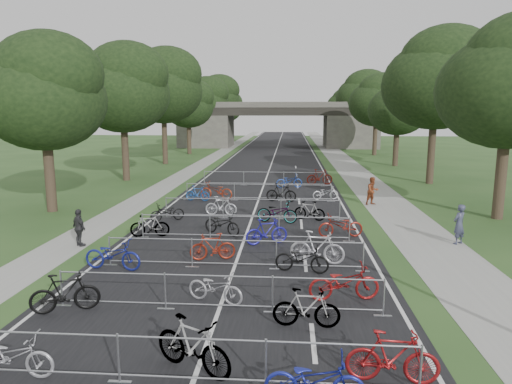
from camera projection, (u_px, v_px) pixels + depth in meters
road at (274, 156)px, 58.55m from camera, size 11.00×140.00×0.01m
sidewalk_right at (337, 156)px, 57.97m from camera, size 3.00×140.00×0.01m
sidewalk_left at (217, 155)px, 59.10m from camera, size 2.00×140.00×0.01m
lane_markings at (274, 156)px, 58.55m from camera, size 0.12×140.00×0.00m
overpass_bridge at (278, 125)px, 72.67m from camera, size 31.00×8.00×7.05m
tree_left_0 at (45, 95)px, 24.79m from camera, size 6.72×6.72×10.25m
tree_right_0 at (512, 85)px, 22.93m from camera, size 7.17×7.17×10.93m
tree_left_1 at (123, 90)px, 36.43m from camera, size 7.56×7.56×11.53m
tree_right_1 at (438, 81)px, 34.55m from camera, size 8.18×8.18×12.47m
tree_left_2 at (164, 87)px, 48.07m from camera, size 8.40×8.40×12.81m
tree_right_2 at (399, 108)px, 46.67m from camera, size 6.16×6.16×9.39m
tree_left_3 at (189, 105)px, 60.14m from camera, size 6.72×6.72×10.25m
tree_right_3 at (378, 101)px, 58.29m from camera, size 7.17×7.17×10.93m
tree_left_4 at (205, 101)px, 71.79m from camera, size 7.56×7.56×11.53m
tree_right_4 at (363, 96)px, 69.90m from camera, size 8.18×8.18×12.47m
tree_left_5 at (217, 98)px, 83.43m from camera, size 8.40×8.40×12.81m
tree_right_5 at (352, 110)px, 82.03m from camera, size 6.16×6.16×9.39m
tree_left_6 at (226, 107)px, 95.50m from camera, size 6.72×6.72×10.25m
tree_right_6 at (345, 105)px, 93.64m from camera, size 7.17×7.17×10.93m
barrier_row_0 at (191, 361)px, 9.35m from camera, size 9.70×0.08×1.10m
barrier_row_1 at (218, 293)px, 12.89m from camera, size 9.70×0.08×1.10m
barrier_row_2 at (234, 254)px, 16.42m from camera, size 9.70×0.08×1.10m
barrier_row_3 at (244, 228)px, 20.16m from camera, size 9.70×0.08×1.10m
barrier_row_4 at (252, 209)px, 24.08m from camera, size 9.70×0.08×1.10m
barrier_row_5 at (258, 192)px, 29.00m from camera, size 9.70×0.08×1.10m
barrier_row_6 at (264, 179)px, 34.89m from camera, size 9.70×0.08×1.10m
bike_0 at (12, 357)px, 9.66m from camera, size 1.86×0.70×0.97m
bike_1 at (193, 345)px, 9.84m from camera, size 2.09×1.51×1.24m
bike_2 at (315, 380)px, 8.75m from camera, size 1.97×0.73×1.02m
bike_3 at (393, 358)px, 9.43m from camera, size 1.97×0.68×1.16m
bike_4 at (65, 293)px, 12.81m from camera, size 1.96×1.19×1.14m
bike_5 at (215, 288)px, 13.47m from camera, size 1.91×1.21×0.95m
bike_6 at (306, 308)px, 11.90m from camera, size 1.80×0.58×1.07m
bike_7 at (344, 283)px, 13.63m from camera, size 2.23×1.07×1.13m
bike_8 at (113, 255)px, 16.27m from camera, size 2.19×0.97×1.11m
bike_9 at (213, 247)px, 17.34m from camera, size 1.81×0.88×1.05m
bike_10 at (302, 259)px, 16.02m from camera, size 2.00×1.01×1.00m
bike_11 at (317, 248)px, 16.95m from camera, size 2.13×1.02×1.23m
bike_12 at (150, 226)px, 20.56m from camera, size 1.82×0.79×1.06m
bike_13 at (222, 224)px, 20.98m from camera, size 2.04×1.53×1.03m
bike_14 at (267, 232)px, 19.39m from camera, size 1.94×1.20×1.13m
bike_15 at (341, 226)px, 20.51m from camera, size 2.13×1.06×1.07m
bike_16 at (167, 212)px, 23.53m from camera, size 1.85×1.47×0.94m
bike_17 at (221, 206)px, 24.81m from camera, size 1.78×0.62×1.05m
bike_18 at (277, 212)px, 23.23m from camera, size 2.20×1.17×1.10m
bike_19 at (310, 211)px, 23.76m from camera, size 1.73×1.05×1.01m
bike_20 at (198, 193)px, 28.88m from camera, size 1.68×0.77×0.97m
bike_21 at (216, 191)px, 29.39m from camera, size 2.27×1.21×1.14m
bike_22 at (281, 193)px, 28.63m from camera, size 1.99×0.86×1.15m
bike_23 at (326, 193)px, 29.32m from camera, size 1.80×1.00×0.90m
bike_26 at (289, 181)px, 33.88m from camera, size 2.09×1.13×1.04m
bike_27 at (320, 177)px, 35.21m from camera, size 2.12×0.97×1.23m
pedestrian_a at (459, 225)px, 19.39m from camera, size 0.75×0.71×1.73m
pedestrian_b at (373, 191)px, 27.64m from camera, size 1.02×0.94×1.69m
pedestrian_c at (79, 228)px, 19.09m from camera, size 0.97×0.88×1.59m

